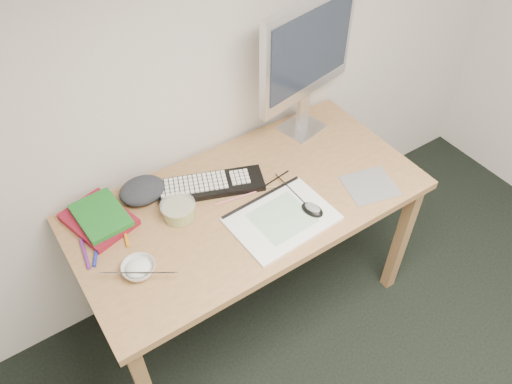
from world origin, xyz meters
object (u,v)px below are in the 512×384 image
desk (249,213)px  monitor (308,53)px  keyboard (211,185)px  sketchpad (282,219)px  rice_bowl (139,269)px

desk → monitor: (0.45, 0.25, 0.46)m
keyboard → monitor: bearing=32.1°
desk → sketchpad: bearing=-74.4°
desk → sketchpad: sketchpad is taller
desk → sketchpad: 0.19m
sketchpad → desk: bearing=102.7°
sketchpad → rice_bowl: (-0.55, 0.08, 0.01)m
desk → rice_bowl: size_ratio=11.94×
monitor → keyboard: bearing=179.3°
desk → keyboard: bearing=123.1°
keyboard → rice_bowl: bearing=-130.8°
desk → monitor: bearing=28.7°
keyboard → rice_bowl: 0.47m
rice_bowl → keyboard: bearing=28.0°
keyboard → rice_bowl: (-0.42, -0.22, 0.01)m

